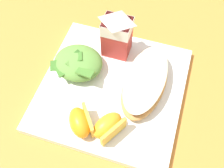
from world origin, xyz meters
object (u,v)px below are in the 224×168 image
at_px(orange_wedge_middle, 108,126).
at_px(green_salad_pile, 78,63).
at_px(orange_wedge_front, 81,122).
at_px(milk_carton, 117,32).
at_px(cheesy_pizza_bread, 145,82).
at_px(white_plate, 112,89).

bearing_deg(orange_wedge_middle, green_salad_pile, 131.84).
height_order(green_salad_pile, orange_wedge_front, green_salad_pile).
bearing_deg(milk_carton, cheesy_pizza_bread, -41.38).
height_order(cheesy_pizza_bread, orange_wedge_front, orange_wedge_front).
distance_m(cheesy_pizza_bread, green_salad_pile, 0.14).
bearing_deg(orange_wedge_middle, white_plate, 103.35).
xyz_separation_m(green_salad_pile, orange_wedge_front, (0.05, -0.12, -0.00)).
relative_size(cheesy_pizza_bread, orange_wedge_front, 2.50).
height_order(green_salad_pile, orange_wedge_middle, green_salad_pile).
bearing_deg(orange_wedge_front, green_salad_pile, 113.29).
relative_size(white_plate, cheesy_pizza_bread, 1.61).
xyz_separation_m(white_plate, cheesy_pizza_bread, (0.06, 0.02, 0.03)).
bearing_deg(cheesy_pizza_bread, milk_carton, 138.62).
bearing_deg(orange_wedge_middle, cheesy_pizza_bread, 70.01).
relative_size(milk_carton, orange_wedge_middle, 1.57).
relative_size(cheesy_pizza_bread, orange_wedge_middle, 2.49).
xyz_separation_m(white_plate, orange_wedge_front, (-0.03, -0.10, 0.03)).
bearing_deg(green_salad_pile, cheesy_pizza_bread, -0.85).
bearing_deg(orange_wedge_middle, orange_wedge_front, -171.18).
bearing_deg(milk_carton, white_plate, -78.73).
distance_m(white_plate, orange_wedge_middle, 0.10).
xyz_separation_m(cheesy_pizza_bread, milk_carton, (-0.08, 0.07, 0.04)).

